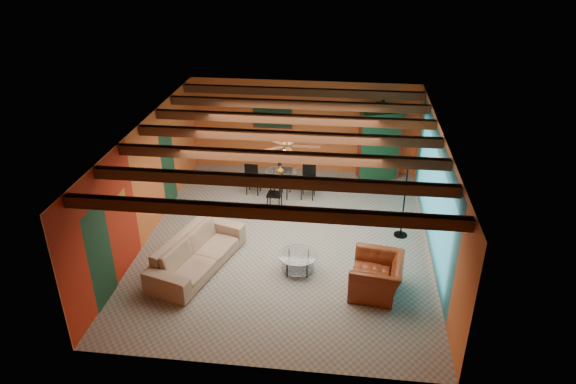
# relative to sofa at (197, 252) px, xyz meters

# --- Properties ---
(room) EXTENTS (6.52, 8.01, 2.71)m
(room) POSITION_rel_sofa_xyz_m (1.76, 1.42, 1.99)
(room) COLOR gray
(room) RESTS_ON ground
(sofa) EXTENTS (1.68, 2.72, 0.74)m
(sofa) POSITION_rel_sofa_xyz_m (0.00, 0.00, 0.00)
(sofa) COLOR #977861
(sofa) RESTS_ON ground
(armchair) EXTENTS (1.13, 1.26, 0.74)m
(armchair) POSITION_rel_sofa_xyz_m (3.76, -0.39, -0.00)
(armchair) COLOR maroon
(armchair) RESTS_ON ground
(coffee_table) EXTENTS (0.84, 0.84, 0.42)m
(coffee_table) POSITION_rel_sofa_xyz_m (2.14, 0.09, -0.16)
(coffee_table) COLOR silver
(coffee_table) RESTS_ON ground
(dining_table) EXTENTS (1.93, 1.93, 0.94)m
(dining_table) POSITION_rel_sofa_xyz_m (1.31, 3.53, 0.10)
(dining_table) COLOR silver
(dining_table) RESTS_ON ground
(armoire) EXTENTS (1.23, 0.92, 1.95)m
(armoire) POSITION_rel_sofa_xyz_m (3.96, 5.01, 0.60)
(armoire) COLOR maroon
(armoire) RESTS_ON ground
(floor_lamp) EXTENTS (0.48, 0.48, 1.96)m
(floor_lamp) POSITION_rel_sofa_xyz_m (4.41, 1.82, 0.61)
(floor_lamp) COLOR black
(floor_lamp) RESTS_ON ground
(ceiling_fan) EXTENTS (1.50, 1.50, 0.44)m
(ceiling_fan) POSITION_rel_sofa_xyz_m (1.76, 1.31, 1.99)
(ceiling_fan) COLOR #472614
(ceiling_fan) RESTS_ON ceiling
(painting) EXTENTS (1.05, 0.03, 0.65)m
(painting) POSITION_rel_sofa_xyz_m (0.86, 5.27, 1.28)
(painting) COLOR black
(painting) RESTS_ON wall_back
(potted_plant) EXTENTS (0.49, 0.45, 0.45)m
(potted_plant) POSITION_rel_sofa_xyz_m (3.96, 5.01, 1.80)
(potted_plant) COLOR #26661E
(potted_plant) RESTS_ON armoire
(vase) EXTENTS (0.20, 0.20, 0.17)m
(vase) POSITION_rel_sofa_xyz_m (1.31, 3.53, 0.66)
(vase) COLOR orange
(vase) RESTS_ON dining_table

